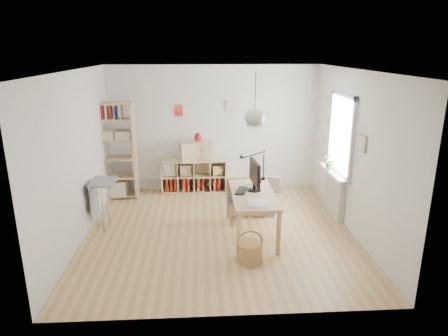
{
  "coord_description": "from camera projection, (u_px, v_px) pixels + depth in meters",
  "views": [
    {
      "loc": [
        -0.29,
        -6.23,
        3.02
      ],
      "look_at": [
        0.1,
        0.3,
        1.05
      ],
      "focal_mm": 32.0,
      "sensor_mm": 36.0,
      "label": 1
    }
  ],
  "objects": [
    {
      "name": "tall_bookshelf",
      "position": [
        115.0,
        147.0,
        8.14
      ],
      "size": [
        0.8,
        0.38,
        2.0
      ],
      "color": "tan",
      "rests_on": "ground"
    },
    {
      "name": "wicker_basket",
      "position": [
        250.0,
        252.0,
        5.84
      ],
      "size": [
        0.37,
        0.36,
        0.5
      ],
      "rotation": [
        0.0,
        0.0,
        -0.03
      ],
      "color": "#AB804D",
      "rests_on": "ground"
    },
    {
      "name": "cube_shelf",
      "position": [
        193.0,
        178.0,
        8.72
      ],
      "size": [
        1.4,
        0.38,
        0.72
      ],
      "color": "tan",
      "rests_on": "ground"
    },
    {
      "name": "windowsill",
      "position": [
        334.0,
        173.0,
        7.3
      ],
      "size": [
        0.22,
        1.2,
        0.06
      ],
      "primitive_type": "cube",
      "color": "white",
      "rests_on": "radiator"
    },
    {
      "name": "task_lamp",
      "position": [
        251.0,
        162.0,
        7.0
      ],
      "size": [
        0.48,
        0.18,
        0.51
      ],
      "color": "black",
      "rests_on": "desk"
    },
    {
      "name": "monitor",
      "position": [
        255.0,
        174.0,
        6.55
      ],
      "size": [
        0.23,
        0.58,
        0.51
      ],
      "rotation": [
        0.0,
        0.0,
        0.09
      ],
      "color": "black",
      "rests_on": "desk"
    },
    {
      "name": "red_vase",
      "position": [
        198.0,
        137.0,
        8.43
      ],
      "size": [
        0.15,
        0.15,
        0.18
      ],
      "primitive_type": "ellipsoid",
      "color": "maroon",
      "rests_on": "drawer_chest"
    },
    {
      "name": "side_table",
      "position": [
        100.0,
        190.0,
        6.87
      ],
      "size": [
        0.4,
        0.55,
        0.85
      ],
      "color": "gray",
      "rests_on": "ground"
    },
    {
      "name": "paper_tray",
      "position": [
        257.0,
        203.0,
        6.04
      ],
      "size": [
        0.28,
        0.34,
        0.03
      ],
      "primitive_type": "cube",
      "rotation": [
        0.0,
        0.0,
        -0.04
      ],
      "color": "white",
      "rests_on": "desk"
    },
    {
      "name": "desk",
      "position": [
        253.0,
        198.0,
        6.54
      ],
      "size": [
        0.7,
        1.5,
        0.75
      ],
      "color": "tan",
      "rests_on": "ground"
    },
    {
      "name": "drawer_chest",
      "position": [
        197.0,
        151.0,
        8.51
      ],
      "size": [
        0.77,
        0.5,
        0.41
      ],
      "primitive_type": "cube",
      "rotation": [
        0.0,
        0.0,
        0.26
      ],
      "color": "tan",
      "rests_on": "cube_shelf"
    },
    {
      "name": "chair",
      "position": [
        238.0,
        197.0,
        7.17
      ],
      "size": [
        0.42,
        0.42,
        0.79
      ],
      "rotation": [
        0.0,
        0.0,
        0.11
      ],
      "color": "gray",
      "rests_on": "ground"
    },
    {
      "name": "window_unit",
      "position": [
        342.0,
        134.0,
        7.1
      ],
      "size": [
        0.07,
        1.16,
        1.46
      ],
      "color": "white",
      "rests_on": "ground"
    },
    {
      "name": "ground",
      "position": [
        219.0,
        232.0,
        6.85
      ],
      "size": [
        4.5,
        4.5,
        0.0
      ],
      "primitive_type": "plane",
      "color": "tan",
      "rests_on": "ground"
    },
    {
      "name": "yarn_ball",
      "position": [
        258.0,
        181.0,
        6.92
      ],
      "size": [
        0.14,
        0.14,
        0.14
      ],
      "primitive_type": "sphere",
      "color": "#500A1C",
      "rests_on": "desk"
    },
    {
      "name": "keyboard",
      "position": [
        241.0,
        191.0,
        6.6
      ],
      "size": [
        0.25,
        0.43,
        0.02
      ],
      "primitive_type": "cube",
      "rotation": [
        0.0,
        0.0,
        -0.28
      ],
      "color": "black",
      "rests_on": "desk"
    },
    {
      "name": "potted_plant",
      "position": [
        331.0,
        160.0,
        7.39
      ],
      "size": [
        0.32,
        0.28,
        0.34
      ],
      "primitive_type": "imported",
      "rotation": [
        0.0,
        0.0,
        0.05
      ],
      "color": "#2F6B28",
      "rests_on": "windowsill"
    },
    {
      "name": "storage_chest",
      "position": [
        262.0,
        200.0,
        7.68
      ],
      "size": [
        0.81,
        0.85,
        0.63
      ],
      "rotation": [
        0.0,
        0.0,
        -0.4
      ],
      "color": "silver",
      "rests_on": "ground"
    },
    {
      "name": "radiator",
      "position": [
        335.0,
        195.0,
        7.43
      ],
      "size": [
        0.1,
        0.8,
        0.8
      ],
      "primitive_type": "cube",
      "color": "silver",
      "rests_on": "ground"
    },
    {
      "name": "room_shell",
      "position": [
        255.0,
        117.0,
        6.16
      ],
      "size": [
        4.5,
        4.5,
        4.5
      ],
      "color": "white",
      "rests_on": "ground"
    }
  ]
}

